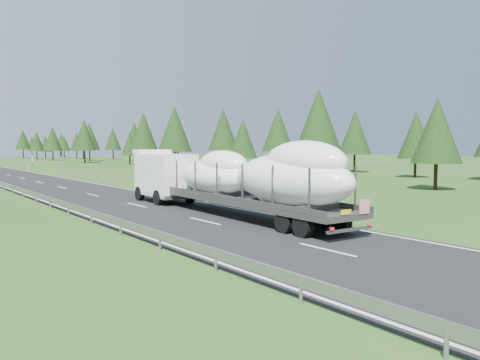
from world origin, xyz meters
TOP-DOWN VIEW (x-y plane):
  - ground at (0.00, 0.00)m, footprint 400.00×400.00m
  - highway_sign at (7.20, 80.00)m, footprint 0.08×0.90m
  - tree_line_right at (38.34, 84.47)m, footprint 28.23×254.54m
  - boat_truck at (2.59, 10.10)m, footprint 3.75×21.16m

SIDE VIEW (x-z plane):
  - ground at x=0.00m, z-range 0.00..0.00m
  - highway_sign at x=7.20m, z-range 0.51..3.11m
  - boat_truck at x=2.59m, z-range 0.13..4.56m
  - tree_line_right at x=38.34m, z-range 0.65..13.17m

